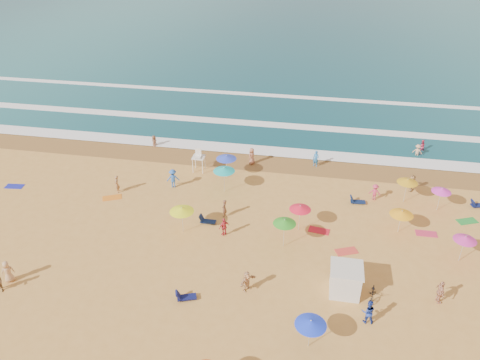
# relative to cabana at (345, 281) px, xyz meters

# --- Properties ---
(ground) EXTENTS (220.00, 220.00, 0.00)m
(ground) POSITION_rel_cabana_xyz_m (-7.68, 5.20, -1.00)
(ground) COLOR gold
(ground) RESTS_ON ground
(ocean) EXTENTS (220.00, 140.00, 0.18)m
(ocean) POSITION_rel_cabana_xyz_m (-7.68, 89.20, -1.00)
(ocean) COLOR #0C4756
(ocean) RESTS_ON ground
(wet_sand) EXTENTS (220.00, 220.00, 0.00)m
(wet_sand) POSITION_rel_cabana_xyz_m (-7.68, 17.70, -0.99)
(wet_sand) COLOR olive
(wet_sand) RESTS_ON ground
(surf_foam) EXTENTS (200.00, 18.70, 0.05)m
(surf_foam) POSITION_rel_cabana_xyz_m (-7.68, 26.52, -0.90)
(surf_foam) COLOR white
(surf_foam) RESTS_ON ground
(cabana) EXTENTS (2.00, 2.00, 2.00)m
(cabana) POSITION_rel_cabana_xyz_m (0.00, 0.00, 0.00)
(cabana) COLOR silver
(cabana) RESTS_ON ground
(cabana_roof) EXTENTS (2.20, 2.20, 0.12)m
(cabana_roof) POSITION_rel_cabana_xyz_m (0.00, 0.00, 1.06)
(cabana_roof) COLOR silver
(cabana_roof) RESTS_ON cabana
(bicycle) EXTENTS (0.89, 1.85, 0.93)m
(bicycle) POSITION_rel_cabana_xyz_m (1.90, -0.30, -0.53)
(bicycle) COLOR black
(bicycle) RESTS_ON ground
(lifeguard_stand) EXTENTS (1.20, 1.20, 2.10)m
(lifeguard_stand) POSITION_rel_cabana_xyz_m (-14.19, 14.79, 0.05)
(lifeguard_stand) COLOR white
(lifeguard_stand) RESTS_ON ground
(beach_umbrellas) EXTENTS (65.40, 25.31, 0.81)m
(beach_umbrellas) POSITION_rel_cabana_xyz_m (-6.73, 4.80, 1.18)
(beach_umbrellas) COLOR #EB34C4
(beach_umbrellas) RESTS_ON ground
(loungers) EXTENTS (49.74, 20.96, 0.34)m
(loungers) POSITION_rel_cabana_xyz_m (-0.61, 3.51, -0.83)
(loungers) COLOR #101D53
(loungers) RESTS_ON ground
(towels) EXTENTS (45.67, 20.62, 0.03)m
(towels) POSITION_rel_cabana_xyz_m (-8.49, 2.80, -0.98)
(towels) COLOR #DD1B5B
(towels) RESTS_ON ground
(beachgoers) EXTENTS (32.85, 28.33, 2.11)m
(beachgoers) POSITION_rel_cabana_xyz_m (-6.01, 8.91, -0.20)
(beachgoers) COLOR #CF3356
(beachgoers) RESTS_ON ground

